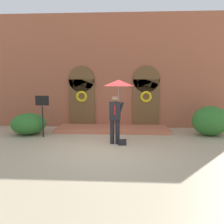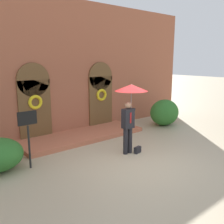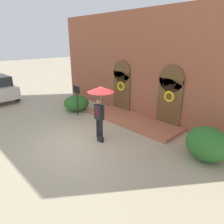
{
  "view_description": "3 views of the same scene",
  "coord_description": "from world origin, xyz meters",
  "px_view_note": "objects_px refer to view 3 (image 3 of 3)",
  "views": [
    {
      "loc": [
        0.66,
        -8.48,
        2.32
      ],
      "look_at": [
        0.06,
        1.49,
        1.07
      ],
      "focal_mm": 40.0,
      "sensor_mm": 36.0,
      "label": 1
    },
    {
      "loc": [
        -5.34,
        -5.37,
        3.15
      ],
      "look_at": [
        0.1,
        1.25,
        1.35
      ],
      "focal_mm": 40.0,
      "sensor_mm": 36.0,
      "label": 2
    },
    {
      "loc": [
        6.34,
        -4.62,
        4.13
      ],
      "look_at": [
        0.09,
        1.47,
        0.97
      ],
      "focal_mm": 32.0,
      "sensor_mm": 36.0,
      "label": 3
    }
  ],
  "objects_px": {
    "handbag": "(100,139)",
    "shrub_left": "(76,103)",
    "sign_post": "(77,96)",
    "person_with_umbrella": "(100,97)",
    "shrub_right": "(207,144)"
  },
  "relations": [
    {
      "from": "person_with_umbrella",
      "to": "sign_post",
      "type": "relative_size",
      "value": 1.37
    },
    {
      "from": "handbag",
      "to": "shrub_left",
      "type": "bearing_deg",
      "value": 149.55
    },
    {
      "from": "person_with_umbrella",
      "to": "sign_post",
      "type": "distance_m",
      "value": 3.37
    },
    {
      "from": "handbag",
      "to": "shrub_left",
      "type": "distance_m",
      "value": 4.45
    },
    {
      "from": "person_with_umbrella",
      "to": "shrub_left",
      "type": "distance_m",
      "value": 4.43
    },
    {
      "from": "sign_post",
      "to": "shrub_left",
      "type": "xyz_separation_m",
      "value": [
        -0.8,
        0.48,
        -0.7
      ]
    },
    {
      "from": "shrub_left",
      "to": "sign_post",
      "type": "bearing_deg",
      "value": -30.78
    },
    {
      "from": "person_with_umbrella",
      "to": "handbag",
      "type": "relative_size",
      "value": 8.44
    },
    {
      "from": "handbag",
      "to": "shrub_right",
      "type": "height_order",
      "value": "shrub_right"
    },
    {
      "from": "shrub_right",
      "to": "person_with_umbrella",
      "type": "bearing_deg",
      "value": -157.02
    },
    {
      "from": "handbag",
      "to": "shrub_right",
      "type": "xyz_separation_m",
      "value": [
        3.69,
        1.84,
        0.52
      ]
    },
    {
      "from": "handbag",
      "to": "person_with_umbrella",
      "type": "bearing_deg",
      "value": 123.69
    },
    {
      "from": "person_with_umbrella",
      "to": "shrub_right",
      "type": "bearing_deg",
      "value": 22.98
    },
    {
      "from": "person_with_umbrella",
      "to": "shrub_left",
      "type": "relative_size",
      "value": 1.55
    },
    {
      "from": "person_with_umbrella",
      "to": "handbag",
      "type": "xyz_separation_m",
      "value": [
        0.18,
        -0.2,
        -1.8
      ]
    }
  ]
}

